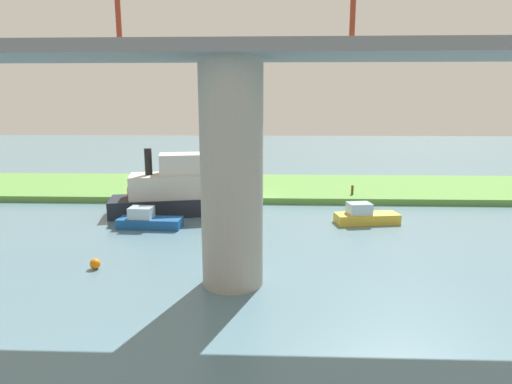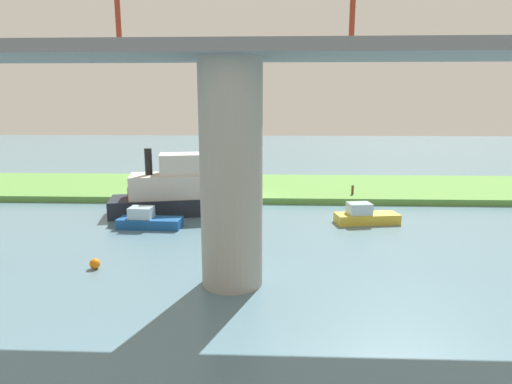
{
  "view_description": "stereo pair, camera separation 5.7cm",
  "coord_description": "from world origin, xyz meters",
  "px_view_note": "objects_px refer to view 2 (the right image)",
  "views": [
    {
      "loc": [
        -2.11,
        33.24,
        7.67
      ],
      "look_at": [
        -1.06,
        5.0,
        2.0
      ],
      "focal_mm": 30.22,
      "sensor_mm": 36.0,
      "label": 1
    },
    {
      "loc": [
        -2.17,
        33.23,
        7.67
      ],
      "look_at": [
        -1.06,
        5.0,
        2.0
      ],
      "focal_mm": 30.22,
      "sensor_mm": 36.0,
      "label": 2
    }
  ],
  "objects_px": {
    "mooring_post": "(353,190)",
    "bridge_pylon": "(231,176)",
    "motorboat_white": "(181,189)",
    "houseboat_blue": "(148,220)",
    "person_on_bank": "(228,187)",
    "marker_buoy": "(95,264)",
    "motorboat_red": "(365,216)"
  },
  "relations": [
    {
      "from": "person_on_bank",
      "to": "motorboat_red",
      "type": "bearing_deg",
      "value": 147.37
    },
    {
      "from": "motorboat_white",
      "to": "marker_buoy",
      "type": "height_order",
      "value": "motorboat_white"
    },
    {
      "from": "marker_buoy",
      "to": "motorboat_white",
      "type": "bearing_deg",
      "value": -99.6
    },
    {
      "from": "mooring_post",
      "to": "marker_buoy",
      "type": "distance_m",
      "value": 21.85
    },
    {
      "from": "person_on_bank",
      "to": "motorboat_white",
      "type": "relative_size",
      "value": 0.14
    },
    {
      "from": "motorboat_red",
      "to": "motorboat_white",
      "type": "bearing_deg",
      "value": -10.17
    },
    {
      "from": "marker_buoy",
      "to": "person_on_bank",
      "type": "bearing_deg",
      "value": -107.85
    },
    {
      "from": "mooring_post",
      "to": "houseboat_blue",
      "type": "relative_size",
      "value": 0.18
    },
    {
      "from": "mooring_post",
      "to": "houseboat_blue",
      "type": "bearing_deg",
      "value": 30.83
    },
    {
      "from": "bridge_pylon",
      "to": "person_on_bank",
      "type": "distance_m",
      "value": 16.94
    },
    {
      "from": "motorboat_white",
      "to": "houseboat_blue",
      "type": "bearing_deg",
      "value": 70.98
    },
    {
      "from": "person_on_bank",
      "to": "motorboat_red",
      "type": "xyz_separation_m",
      "value": [
        -9.8,
        6.27,
        -0.71
      ]
    },
    {
      "from": "houseboat_blue",
      "to": "person_on_bank",
      "type": "bearing_deg",
      "value": -118.68
    },
    {
      "from": "person_on_bank",
      "to": "houseboat_blue",
      "type": "distance_m",
      "value": 9.02
    },
    {
      "from": "motorboat_white",
      "to": "bridge_pylon",
      "type": "bearing_deg",
      "value": 111.39
    },
    {
      "from": "motorboat_white",
      "to": "marker_buoy",
      "type": "relative_size",
      "value": 19.45
    },
    {
      "from": "marker_buoy",
      "to": "bridge_pylon",
      "type": "bearing_deg",
      "value": 167.98
    },
    {
      "from": "bridge_pylon",
      "to": "mooring_post",
      "type": "bearing_deg",
      "value": -115.75
    },
    {
      "from": "bridge_pylon",
      "to": "motorboat_red",
      "type": "distance_m",
      "value": 13.57
    },
    {
      "from": "motorboat_red",
      "to": "bridge_pylon",
      "type": "bearing_deg",
      "value": 52.23
    },
    {
      "from": "motorboat_white",
      "to": "motorboat_red",
      "type": "height_order",
      "value": "motorboat_white"
    },
    {
      "from": "motorboat_red",
      "to": "marker_buoy",
      "type": "bearing_deg",
      "value": 30.84
    },
    {
      "from": "bridge_pylon",
      "to": "motorboat_white",
      "type": "bearing_deg",
      "value": -68.61
    },
    {
      "from": "mooring_post",
      "to": "bridge_pylon",
      "type": "bearing_deg",
      "value": 64.25
    },
    {
      "from": "person_on_bank",
      "to": "marker_buoy",
      "type": "bearing_deg",
      "value": 72.15
    },
    {
      "from": "bridge_pylon",
      "to": "mooring_post",
      "type": "xyz_separation_m",
      "value": [
        -8.32,
        -17.25,
        -3.9
      ]
    },
    {
      "from": "person_on_bank",
      "to": "mooring_post",
      "type": "distance_m",
      "value": 10.27
    },
    {
      "from": "bridge_pylon",
      "to": "motorboat_white",
      "type": "distance_m",
      "value": 13.72
    },
    {
      "from": "mooring_post",
      "to": "marker_buoy",
      "type": "xyz_separation_m",
      "value": [
        15.07,
        15.81,
        -0.63
      ]
    },
    {
      "from": "person_on_bank",
      "to": "motorboat_white",
      "type": "bearing_deg",
      "value": 53.32
    },
    {
      "from": "mooring_post",
      "to": "motorboat_white",
      "type": "bearing_deg",
      "value": 19.91
    },
    {
      "from": "motorboat_red",
      "to": "marker_buoy",
      "type": "xyz_separation_m",
      "value": [
        14.63,
        8.74,
        -0.24
      ]
    }
  ]
}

